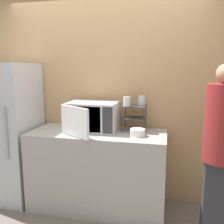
{
  "coord_description": "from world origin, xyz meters",
  "views": [
    {
      "loc": [
        0.78,
        -2.38,
        1.68
      ],
      "look_at": [
        0.16,
        0.37,
        1.18
      ],
      "focal_mm": 40.0,
      "sensor_mm": 36.0,
      "label": 1
    }
  ],
  "objects_px": {
    "microwave": "(92,117)",
    "refrigerator": "(11,132)",
    "dish_rack": "(134,113)",
    "bowl": "(138,133)",
    "person": "(221,145)",
    "glass_front_left": "(127,101)",
    "glass_back_right": "(142,100)"
  },
  "relations": [
    {
      "from": "microwave",
      "to": "refrigerator",
      "type": "distance_m",
      "value": 1.1
    },
    {
      "from": "dish_rack",
      "to": "bowl",
      "type": "xyz_separation_m",
      "value": [
        0.07,
        -0.23,
        -0.18
      ]
    },
    {
      "from": "person",
      "to": "bowl",
      "type": "bearing_deg",
      "value": 162.31
    },
    {
      "from": "person",
      "to": "refrigerator",
      "type": "relative_size",
      "value": 0.99
    },
    {
      "from": "glass_front_left",
      "to": "bowl",
      "type": "xyz_separation_m",
      "value": [
        0.15,
        -0.17,
        -0.32
      ]
    },
    {
      "from": "refrigerator",
      "to": "person",
      "type": "bearing_deg",
      "value": -7.78
    },
    {
      "from": "microwave",
      "to": "bowl",
      "type": "bearing_deg",
      "value": -12.56
    },
    {
      "from": "glass_front_left",
      "to": "person",
      "type": "relative_size",
      "value": 0.07
    },
    {
      "from": "microwave",
      "to": "glass_front_left",
      "type": "height_order",
      "value": "glass_front_left"
    },
    {
      "from": "microwave",
      "to": "person",
      "type": "xyz_separation_m",
      "value": [
        1.36,
        -0.38,
        -0.14
      ]
    },
    {
      "from": "dish_rack",
      "to": "microwave",
      "type": "bearing_deg",
      "value": -167.32
    },
    {
      "from": "glass_front_left",
      "to": "glass_back_right",
      "type": "bearing_deg",
      "value": 40.8
    },
    {
      "from": "bowl",
      "to": "refrigerator",
      "type": "xyz_separation_m",
      "value": [
        -1.63,
        0.08,
        -0.11
      ]
    },
    {
      "from": "bowl",
      "to": "glass_front_left",
      "type": "bearing_deg",
      "value": 132.14
    },
    {
      "from": "dish_rack",
      "to": "bowl",
      "type": "height_order",
      "value": "dish_rack"
    },
    {
      "from": "dish_rack",
      "to": "bowl",
      "type": "distance_m",
      "value": 0.3
    },
    {
      "from": "glass_front_left",
      "to": "glass_back_right",
      "type": "height_order",
      "value": "same"
    },
    {
      "from": "microwave",
      "to": "dish_rack",
      "type": "bearing_deg",
      "value": 12.68
    },
    {
      "from": "glass_back_right",
      "to": "glass_front_left",
      "type": "bearing_deg",
      "value": -139.2
    },
    {
      "from": "glass_front_left",
      "to": "dish_rack",
      "type": "bearing_deg",
      "value": 40.02
    },
    {
      "from": "glass_front_left",
      "to": "refrigerator",
      "type": "relative_size",
      "value": 0.06
    },
    {
      "from": "microwave",
      "to": "dish_rack",
      "type": "height_order",
      "value": "microwave"
    },
    {
      "from": "glass_back_right",
      "to": "refrigerator",
      "type": "bearing_deg",
      "value": -172.16
    },
    {
      "from": "dish_rack",
      "to": "glass_back_right",
      "type": "bearing_deg",
      "value": 41.61
    },
    {
      "from": "microwave",
      "to": "glass_back_right",
      "type": "distance_m",
      "value": 0.62
    },
    {
      "from": "glass_back_right",
      "to": "person",
      "type": "xyz_separation_m",
      "value": [
        0.8,
        -0.56,
        -0.32
      ]
    },
    {
      "from": "microwave",
      "to": "dish_rack",
      "type": "xyz_separation_m",
      "value": [
        0.49,
        0.11,
        0.05
      ]
    },
    {
      "from": "glass_front_left",
      "to": "bowl",
      "type": "height_order",
      "value": "glass_front_left"
    },
    {
      "from": "glass_back_right",
      "to": "refrigerator",
      "type": "distance_m",
      "value": 1.7
    },
    {
      "from": "dish_rack",
      "to": "person",
      "type": "height_order",
      "value": "person"
    },
    {
      "from": "glass_back_right",
      "to": "dish_rack",
      "type": "bearing_deg",
      "value": -138.39
    },
    {
      "from": "dish_rack",
      "to": "bowl",
      "type": "relative_size",
      "value": 1.81
    }
  ]
}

